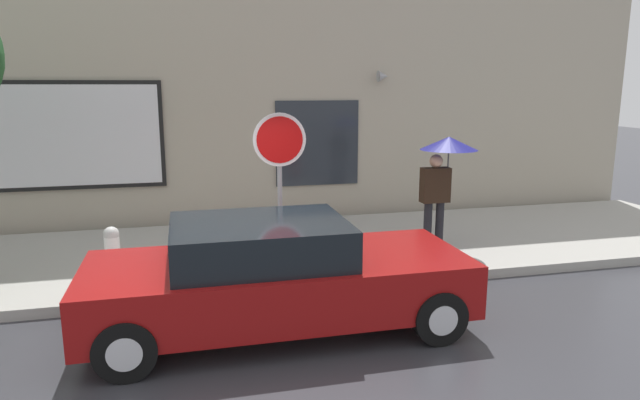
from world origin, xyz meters
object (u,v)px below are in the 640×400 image
parked_car (275,276)px  fire_hydrant (113,252)px  pedestrian_with_umbrella (444,161)px  stop_sign (280,162)px

parked_car → fire_hydrant: (-2.08, 2.12, -0.17)m
parked_car → fire_hydrant: size_ratio=6.11×
fire_hydrant → pedestrian_with_umbrella: 5.44m
parked_car → pedestrian_with_umbrella: pedestrian_with_umbrella is taller
fire_hydrant → stop_sign: size_ratio=0.31×
fire_hydrant → stop_sign: bearing=-14.1°
pedestrian_with_umbrella → stop_sign: 2.99m
fire_hydrant → parked_car: bearing=-45.4°
parked_car → stop_sign: size_ratio=1.89×
parked_car → fire_hydrant: bearing=134.6°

